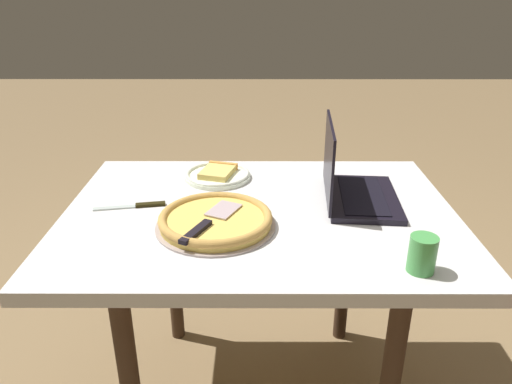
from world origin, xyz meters
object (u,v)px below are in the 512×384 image
Objects in this scene: dining_table at (260,236)px; pizza_plate at (218,174)px; table_knife at (137,206)px; laptop at (351,184)px; drink_cup at (422,254)px; pizza_tray at (215,220)px.

pizza_plate is at bearing -60.29° from dining_table.
pizza_plate is 1.06× the size of table_knife.
dining_table is 0.39m from table_knife.
laptop is 3.78× the size of drink_cup.
pizza_plate is (0.43, -0.18, -0.04)m from laptop.
drink_cup reaches higher than table_knife.
pizza_tray is (0.41, 0.18, -0.03)m from laptop.
pizza_tray is 0.56m from drink_cup.
dining_table is 3.46× the size of pizza_tray.
pizza_plate is at bearing -47.77° from drink_cup.
laptop reaches higher than table_knife.
pizza_tray reaches higher than table_knife.
dining_table is at bearing 14.43° from laptop.
drink_cup is (-0.53, 0.59, 0.03)m from pizza_plate.
drink_cup is at bearing 132.23° from pizza_plate.
pizza_plate is 0.33m from table_knife.
pizza_plate is (0.15, -0.26, 0.10)m from dining_table.
pizza_plate reaches higher than dining_table.
pizza_plate is 0.67× the size of pizza_tray.
laptop reaches higher than pizza_plate.
laptop is 1.62× the size of table_knife.
dining_table is 3.37× the size of laptop.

